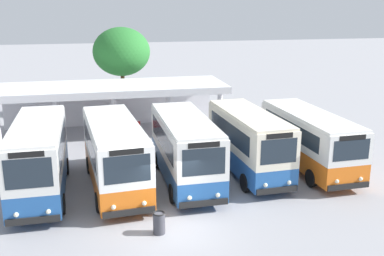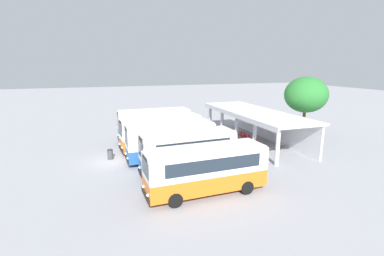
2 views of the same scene
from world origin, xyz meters
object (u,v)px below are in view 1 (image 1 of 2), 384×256
(waiting_chair_end_by_column, at_px, (91,129))
(waiting_chair_middle_seat, at_px, (110,128))
(city_bus_fourth_amber, at_px, (248,140))
(city_bus_fifth_blue, at_px, (309,138))
(waiting_chair_fifth_seat, at_px, (128,127))
(city_bus_second_in_row, at_px, (115,152))
(waiting_chair_fourth_seat, at_px, (119,128))
(city_bus_middle_cream, at_px, (185,147))
(waiting_chair_far_end_seat, at_px, (137,126))
(litter_bin_apron, at_px, (159,223))
(city_bus_nearest_orange, at_px, (39,156))
(waiting_chair_second_from_end, at_px, (100,128))

(waiting_chair_end_by_column, height_order, waiting_chair_middle_seat, same)
(city_bus_fourth_amber, bearing_deg, waiting_chair_middle_seat, 127.87)
(city_bus_fifth_blue, xyz_separation_m, waiting_chair_fifth_seat, (-9.14, 8.86, -1.22))
(city_bus_second_in_row, distance_m, waiting_chair_fourth_seat, 9.49)
(city_bus_middle_cream, distance_m, waiting_chair_end_by_column, 10.63)
(waiting_chair_far_end_seat, bearing_deg, city_bus_second_in_row, -101.99)
(city_bus_middle_cream, distance_m, litter_bin_apron, 5.61)
(waiting_chair_end_by_column, bearing_deg, city_bus_nearest_orange, -103.82)
(city_bus_middle_cream, height_order, litter_bin_apron, city_bus_middle_cream)
(city_bus_nearest_orange, xyz_separation_m, waiting_chair_end_by_column, (2.33, 9.45, -1.40))
(waiting_chair_end_by_column, relative_size, litter_bin_apron, 0.96)
(city_bus_nearest_orange, xyz_separation_m, waiting_chair_fifth_seat, (4.87, 9.38, -1.40))
(city_bus_second_in_row, xyz_separation_m, waiting_chair_middle_seat, (0.09, 9.38, -1.34))
(waiting_chair_second_from_end, xyz_separation_m, waiting_chair_fourth_seat, (1.27, -0.13, 0.00))
(waiting_chair_end_by_column, height_order, waiting_chair_second_from_end, same)
(waiting_chair_middle_seat, bearing_deg, city_bus_second_in_row, -90.57)
(city_bus_fourth_amber, height_order, waiting_chair_fourth_seat, city_bus_fourth_amber)
(city_bus_nearest_orange, distance_m, litter_bin_apron, 7.17)
(litter_bin_apron, bearing_deg, city_bus_fifth_blue, 31.33)
(city_bus_fourth_amber, height_order, waiting_chair_fifth_seat, city_bus_fourth_amber)
(waiting_chair_second_from_end, relative_size, waiting_chair_fifth_seat, 1.00)
(city_bus_nearest_orange, xyz_separation_m, city_bus_middle_cream, (7.00, 0.01, -0.06))
(litter_bin_apron, bearing_deg, waiting_chair_end_by_column, 100.18)
(city_bus_nearest_orange, distance_m, waiting_chair_fourth_seat, 10.35)
(city_bus_middle_cream, bearing_deg, litter_bin_apron, -112.55)
(waiting_chair_middle_seat, xyz_separation_m, waiting_chair_fifth_seat, (1.27, 0.03, 0.00))
(city_bus_middle_cream, xyz_separation_m, litter_bin_apron, (-2.08, -5.01, -1.41))
(waiting_chair_middle_seat, relative_size, waiting_chair_far_end_seat, 1.00)
(city_bus_second_in_row, distance_m, waiting_chair_far_end_seat, 9.71)
(city_bus_second_in_row, bearing_deg, waiting_chair_end_by_column, 97.08)
(city_bus_fourth_amber, distance_m, waiting_chair_fifth_seat, 10.63)
(city_bus_fifth_blue, distance_m, waiting_chair_end_by_column, 14.76)
(city_bus_fourth_amber, height_order, waiting_chair_end_by_column, city_bus_fourth_amber)
(litter_bin_apron, bearing_deg, city_bus_fourth_amber, 44.41)
(waiting_chair_second_from_end, bearing_deg, city_bus_middle_cream, -66.85)
(city_bus_fifth_blue, bearing_deg, waiting_chair_second_from_end, 141.02)
(city_bus_nearest_orange, distance_m, city_bus_fourth_amber, 10.52)
(city_bus_middle_cream, xyz_separation_m, waiting_chair_fifth_seat, (-2.14, 9.37, -1.34))
(waiting_chair_far_end_seat, xyz_separation_m, litter_bin_apron, (-0.58, -14.39, -0.07))
(city_bus_nearest_orange, height_order, litter_bin_apron, city_bus_nearest_orange)
(city_bus_second_in_row, bearing_deg, waiting_chair_fifth_seat, 81.76)
(waiting_chair_middle_seat, bearing_deg, waiting_chair_far_end_seat, 0.89)
(city_bus_middle_cream, distance_m, waiting_chair_far_end_seat, 9.59)
(waiting_chair_end_by_column, xyz_separation_m, waiting_chair_fourth_seat, (1.91, -0.12, 0.00))
(waiting_chair_middle_seat, bearing_deg, waiting_chair_fifth_seat, 1.28)
(city_bus_fourth_amber, bearing_deg, litter_bin_apron, -135.59)
(waiting_chair_middle_seat, bearing_deg, litter_bin_apron, -84.72)
(city_bus_middle_cream, relative_size, city_bus_fifth_blue, 0.95)
(city_bus_nearest_orange, bearing_deg, city_bus_second_in_row, -0.49)
(city_bus_nearest_orange, height_order, waiting_chair_far_end_seat, city_bus_nearest_orange)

